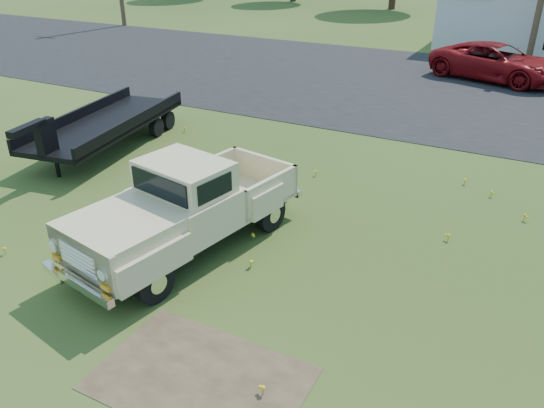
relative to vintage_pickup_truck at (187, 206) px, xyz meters
The scene contains 7 objects.
ground 1.20m from the vintage_pickup_truck, ahead, with size 140.00×140.00×0.00m, color #2F4716.
asphalt_lot 15.15m from the vintage_pickup_truck, 87.23° to the left, with size 90.00×14.00×0.02m, color black.
dirt_patch_a 3.78m from the vintage_pickup_truck, 52.38° to the right, with size 3.00×2.00×0.01m, color #463525.
dirt_patch_b 3.94m from the vintage_pickup_truck, 109.40° to the left, with size 2.20×1.60×0.01m, color #463525.
vintage_pickup_truck is the anchor object (origin of this frame).
flatbed_trailer 6.58m from the vintage_pickup_truck, 146.80° to the left, with size 2.04×6.12×1.67m, color black, non-canonical shape.
red_pickup 17.96m from the vintage_pickup_truck, 78.25° to the left, with size 2.53×5.49×1.53m, color maroon.
Camera 1 is at (5.03, -7.54, 5.72)m, focal length 35.00 mm.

